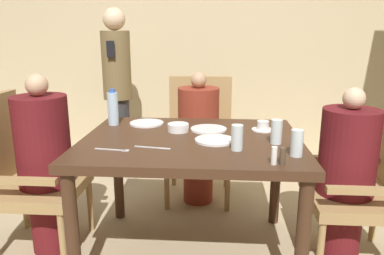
# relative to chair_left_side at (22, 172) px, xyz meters

# --- Properties ---
(ground_plane) EXTENTS (16.00, 16.00, 0.00)m
(ground_plane) POSITION_rel_chair_left_side_xyz_m (1.05, 0.00, -0.52)
(ground_plane) COLOR tan
(wall_back) EXTENTS (8.00, 0.06, 2.80)m
(wall_back) POSITION_rel_chair_left_side_xyz_m (1.05, 2.14, 0.88)
(wall_back) COLOR #C6B289
(wall_back) RESTS_ON ground_plane
(dining_table) EXTENTS (1.26, 1.00, 0.75)m
(dining_table) POSITION_rel_chair_left_side_xyz_m (1.05, 0.00, 0.15)
(dining_table) COLOR #422819
(dining_table) RESTS_ON ground_plane
(chair_left_side) EXTENTS (0.53, 0.53, 0.99)m
(chair_left_side) POSITION_rel_chair_left_side_xyz_m (0.00, 0.00, 0.00)
(chair_left_side) COLOR #A88451
(chair_left_side) RESTS_ON ground_plane
(diner_in_left_chair) EXTENTS (0.32, 0.32, 1.12)m
(diner_in_left_chair) POSITION_rel_chair_left_side_xyz_m (0.15, 0.00, 0.06)
(diner_in_left_chair) COLOR #5B1419
(diner_in_left_chair) RESTS_ON ground_plane
(chair_far_side) EXTENTS (0.53, 0.53, 0.99)m
(chair_far_side) POSITION_rel_chair_left_side_xyz_m (1.05, 0.92, 0.00)
(chair_far_side) COLOR #A88451
(chair_far_side) RESTS_ON ground_plane
(diner_in_far_chair) EXTENTS (0.32, 0.32, 1.05)m
(diner_in_far_chair) POSITION_rel_chair_left_side_xyz_m (1.05, 0.76, 0.03)
(diner_in_far_chair) COLOR maroon
(diner_in_far_chair) RESTS_ON ground_plane
(chair_right_side) EXTENTS (0.53, 0.53, 0.99)m
(chair_right_side) POSITION_rel_chair_left_side_xyz_m (2.09, 0.00, 0.00)
(chair_right_side) COLOR #A88451
(chair_right_side) RESTS_ON ground_plane
(diner_in_right_chair) EXTENTS (0.32, 0.32, 1.06)m
(diner_in_right_chair) POSITION_rel_chair_left_side_xyz_m (1.94, 0.00, 0.03)
(diner_in_right_chair) COLOR #5B1419
(diner_in_right_chair) RESTS_ON ground_plane
(standing_host) EXTENTS (0.27, 0.30, 1.56)m
(standing_host) POSITION_rel_chair_left_side_xyz_m (0.25, 1.36, 0.32)
(standing_host) COLOR #2D2D33
(standing_host) RESTS_ON ground_plane
(plate_main_left) EXTENTS (0.23, 0.23, 0.01)m
(plate_main_left) POSITION_rel_chair_left_side_xyz_m (1.18, -0.05, 0.24)
(plate_main_left) COLOR white
(plate_main_left) RESTS_ON dining_table
(plate_main_right) EXTENTS (0.23, 0.23, 0.01)m
(plate_main_right) POSITION_rel_chair_left_side_xyz_m (0.73, 0.31, 0.24)
(plate_main_right) COLOR white
(plate_main_right) RESTS_ON dining_table
(plate_dessert_center) EXTENTS (0.23, 0.23, 0.01)m
(plate_dessert_center) POSITION_rel_chair_left_side_xyz_m (1.14, 0.18, 0.24)
(plate_dessert_center) COLOR white
(plate_dessert_center) RESTS_ON dining_table
(teacup_with_saucer) EXTENTS (0.14, 0.14, 0.06)m
(teacup_with_saucer) POSITION_rel_chair_left_side_xyz_m (1.48, 0.20, 0.26)
(teacup_with_saucer) COLOR white
(teacup_with_saucer) RESTS_ON dining_table
(bowl_small) EXTENTS (0.13, 0.13, 0.05)m
(bowl_small) POSITION_rel_chair_left_side_xyz_m (0.95, 0.14, 0.26)
(bowl_small) COLOR white
(bowl_small) RESTS_ON dining_table
(water_bottle) EXTENTS (0.07, 0.07, 0.24)m
(water_bottle) POSITION_rel_chair_left_side_xyz_m (0.51, 0.28, 0.35)
(water_bottle) COLOR silver
(water_bottle) RESTS_ON dining_table
(glass_tall_near) EXTENTS (0.06, 0.06, 0.13)m
(glass_tall_near) POSITION_rel_chair_left_side_xyz_m (1.52, -0.07, 0.31)
(glass_tall_near) COLOR silver
(glass_tall_near) RESTS_ON dining_table
(glass_tall_mid) EXTENTS (0.06, 0.06, 0.13)m
(glass_tall_mid) POSITION_rel_chair_left_side_xyz_m (1.59, -0.28, 0.31)
(glass_tall_mid) COLOR silver
(glass_tall_mid) RESTS_ON dining_table
(glass_tall_far) EXTENTS (0.06, 0.06, 0.13)m
(glass_tall_far) POSITION_rel_chair_left_side_xyz_m (1.30, -0.21, 0.31)
(glass_tall_far) COLOR silver
(glass_tall_far) RESTS_ON dining_table
(salt_shaker) EXTENTS (0.03, 0.03, 0.09)m
(salt_shaker) POSITION_rel_chair_left_side_xyz_m (1.46, -0.41, 0.28)
(salt_shaker) COLOR white
(salt_shaker) RESTS_ON dining_table
(pepper_shaker) EXTENTS (0.03, 0.03, 0.08)m
(pepper_shaker) POSITION_rel_chair_left_side_xyz_m (1.50, -0.41, 0.28)
(pepper_shaker) COLOR #4C3D2D
(pepper_shaker) RESTS_ON dining_table
(fork_beside_plate) EXTENTS (0.19, 0.04, 0.00)m
(fork_beside_plate) POSITION_rel_chair_left_side_xyz_m (0.67, -0.26, 0.24)
(fork_beside_plate) COLOR silver
(fork_beside_plate) RESTS_ON dining_table
(knife_beside_plate) EXTENTS (0.20, 0.05, 0.00)m
(knife_beside_plate) POSITION_rel_chair_left_side_xyz_m (0.86, -0.21, 0.24)
(knife_beside_plate) COLOR silver
(knife_beside_plate) RESTS_ON dining_table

